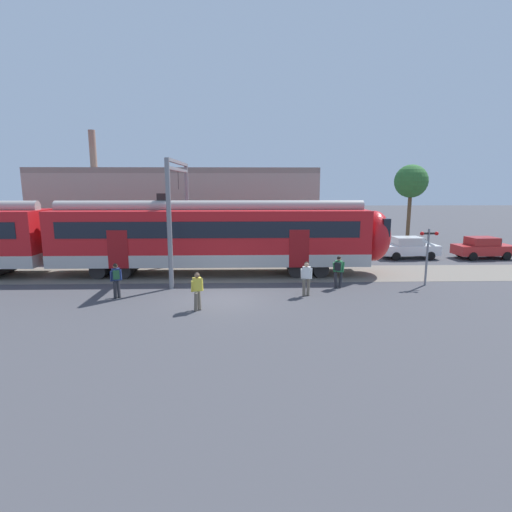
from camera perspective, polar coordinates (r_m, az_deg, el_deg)
The scene contains 12 objects.
ground_plane at distance 18.65m, azimuth -4.67°, elevation -6.16°, with size 160.00×160.00×0.00m, color #424247.
track_bed at distance 27.01m, azimuth -30.29°, elevation -2.38°, with size 80.00×4.40×0.01m, color slate.
pedestrian_navy at distance 19.58m, azimuth -19.36°, elevation -2.94°, with size 0.52×0.71×1.67m.
pedestrian_yellow at distance 16.91m, azimuth -8.42°, elevation -4.49°, with size 0.53×0.70×1.67m.
pedestrian_white at distance 19.04m, azimuth 7.21°, elevation -2.88°, with size 0.61×0.61×1.67m.
pedestrian_green at distance 20.72m, azimuth 11.69°, elevation -1.86°, with size 0.66×0.56×1.67m.
parked_car_white at distance 30.50m, azimuth 20.96°, elevation 1.14°, with size 4.05×1.86×1.54m.
parked_car_red at distance 32.71m, azimuth 29.68°, elevation 1.04°, with size 4.08×1.92×1.54m.
catenary_gantry at distance 23.42m, azimuth -10.95°, elevation 7.75°, with size 0.24×6.64×6.53m.
crossing_signal at distance 22.50m, azimuth 23.34°, elevation 1.10°, with size 0.96×0.22×3.00m.
background_building at distance 31.55m, azimuth -10.97°, elevation 6.35°, with size 20.85×5.00×9.20m.
street_tree_right at distance 37.00m, azimuth 21.28°, elevation 9.83°, with size 2.80×2.80×6.89m.
Camera 1 is at (1.01, -17.86, 5.27)m, focal length 28.00 mm.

